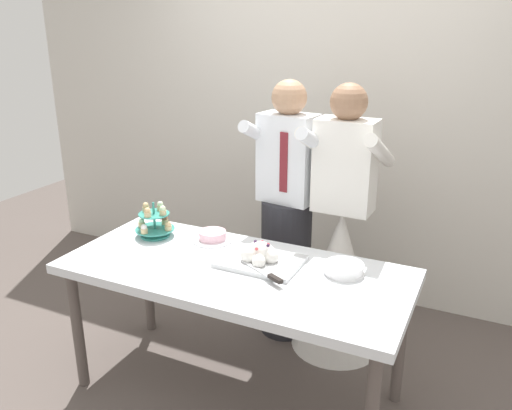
# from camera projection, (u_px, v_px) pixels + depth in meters

# --- Properties ---
(ground_plane) EXTENTS (8.00, 8.00, 0.00)m
(ground_plane) POSITION_uv_depth(u_px,v_px,m) (236.00, 391.00, 2.94)
(ground_plane) COLOR #564C47
(rear_wall) EXTENTS (5.20, 0.10, 2.90)m
(rear_wall) POSITION_uv_depth(u_px,v_px,m) (329.00, 99.00, 3.70)
(rear_wall) COLOR beige
(rear_wall) RESTS_ON ground_plane
(dessert_table) EXTENTS (1.80, 0.80, 0.78)m
(dessert_table) POSITION_uv_depth(u_px,v_px,m) (235.00, 280.00, 2.71)
(dessert_table) COLOR silver
(dessert_table) RESTS_ON ground_plane
(cupcake_stand) EXTENTS (0.23, 0.23, 0.21)m
(cupcake_stand) POSITION_uv_depth(u_px,v_px,m) (155.00, 223.00, 3.05)
(cupcake_stand) COLOR teal
(cupcake_stand) RESTS_ON dessert_table
(main_cake_tray) EXTENTS (0.42, 0.37, 0.13)m
(main_cake_tray) POSITION_uv_depth(u_px,v_px,m) (260.00, 257.00, 2.71)
(main_cake_tray) COLOR silver
(main_cake_tray) RESTS_ON dessert_table
(plate_stack) EXTENTS (0.20, 0.20, 0.05)m
(plate_stack) POSITION_uv_depth(u_px,v_px,m) (344.00, 268.00, 2.61)
(plate_stack) COLOR white
(plate_stack) RESTS_ON dessert_table
(round_cake) EXTENTS (0.24, 0.24, 0.06)m
(round_cake) POSITION_uv_depth(u_px,v_px,m) (212.00, 236.00, 3.01)
(round_cake) COLOR white
(round_cake) RESTS_ON dessert_table
(person_groom) EXTENTS (0.52, 0.54, 1.66)m
(person_groom) POSITION_uv_depth(u_px,v_px,m) (287.00, 226.00, 3.30)
(person_groom) COLOR #232328
(person_groom) RESTS_ON ground_plane
(person_bride) EXTENTS (0.56, 0.56, 1.66)m
(person_bride) POSITION_uv_depth(u_px,v_px,m) (340.00, 262.00, 3.18)
(person_bride) COLOR white
(person_bride) RESTS_ON ground_plane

